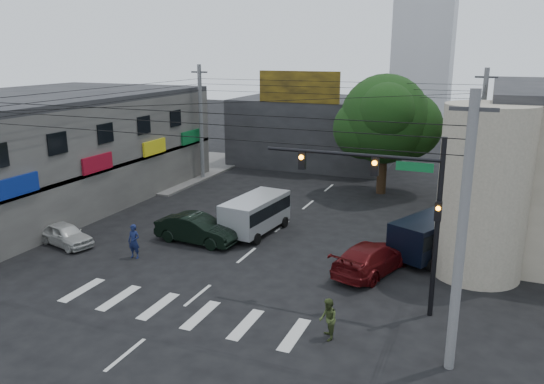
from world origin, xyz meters
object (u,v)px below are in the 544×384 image
Objects in this scene: utility_pole_far_right at (480,139)px; traffic_gantry at (395,195)px; dark_sedan at (197,229)px; white_compact at (65,234)px; pedestrian_olive at (328,319)px; utility_pole_far_left at (201,123)px; navy_van at (433,236)px; silver_minivan at (256,215)px; street_tree at (385,119)px; utility_pole_near_right at (461,238)px; traffic_officer at (134,241)px; maroon_sedan at (372,258)px.

traffic_gantry is at bearing -98.94° from utility_pole_far_right.
dark_sedan is 1.26× the size of white_compact.
pedestrian_olive is at bearing -116.02° from traffic_gantry.
utility_pole_far_left is 1.63× the size of navy_van.
traffic_gantry reaches higher than silver_minivan.
utility_pole_far_left is at bearing -176.05° from street_tree.
utility_pole_near_right is 5.20× the size of traffic_officer.
maroon_sedan is at bearing -106.50° from silver_minivan.
white_compact is at bearing 176.44° from traffic_officer.
utility_pole_far_left is at bearing 135.69° from utility_pole_near_right.
navy_van is at bearing -66.93° from street_tree.
silver_minivan is at bearing -113.33° from street_tree.
utility_pole_far_right is 26.31m from white_compact.
utility_pole_far_left reaches higher than dark_sedan.
dark_sedan is at bearing -136.14° from utility_pole_far_right.
pedestrian_olive is (-1.61, -3.29, -4.04)m from traffic_gantry.
utility_pole_far_right is at bearing 43.97° from traffic_officer.
utility_pole_near_right is at bearing -87.31° from white_compact.
maroon_sedan is (-4.08, -13.65, -3.87)m from utility_pole_far_right.
white_compact is at bearing 168.45° from utility_pole_near_right.
utility_pole_near_right reaches higher than dark_sedan.
silver_minivan is at bearing -169.87° from pedestrian_olive.
silver_minivan is 2.87× the size of traffic_officer.
utility_pole_near_right and utility_pole_far_right have the same top height.
street_tree is 22.66m from white_compact.
dark_sedan is at bearing -152.84° from pedestrian_olive.
navy_van is (12.19, 2.86, 0.28)m from dark_sedan.
utility_pole_far_left is 22.08m from maroon_sedan.
traffic_gantry is at bearing -104.67° from dark_sedan.
utility_pole_far_right is 1.70× the size of maroon_sedan.
utility_pole_far_right is at bearing -8.75° from street_tree.
dark_sedan is 3.66m from traffic_officer.
traffic_gantry is (3.82, -18.00, -0.64)m from street_tree.
street_tree reaches higher than pedestrian_olive.
traffic_officer is (5.35, -16.46, -3.71)m from utility_pole_far_left.
traffic_officer is (-9.15, -17.46, -4.59)m from street_tree.
street_tree is 20.23m from traffic_officer.
utility_pole_far_left reaches higher than traffic_gantry.
maroon_sedan is at bearing 151.75° from pedestrian_olive.
dark_sedan is at bearing -49.97° from white_compact.
maroon_sedan is 3.06× the size of traffic_officer.
white_compact is 0.75× the size of silver_minivan.
pedestrian_olive is at bearing -137.43° from silver_minivan.
street_tree is 21.92m from pedestrian_olive.
utility_pole_far_left is at bearing 105.55° from traffic_officer.
traffic_gantry is 1.88× the size of white_compact.
utility_pole_far_left is 1.70× the size of maroon_sedan.
traffic_gantry is 1.50× the size of dark_sedan.
navy_van is (-1.63, -10.43, -3.54)m from utility_pole_far_right.
silver_minivan is (-8.82, 6.41, -3.78)m from traffic_gantry.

